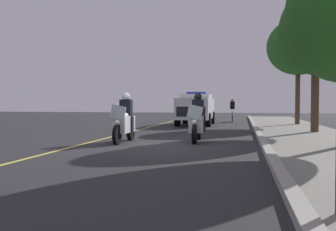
{
  "coord_description": "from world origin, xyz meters",
  "views": [
    {
      "loc": [
        11.26,
        2.64,
        1.35
      ],
      "look_at": [
        -1.62,
        0.0,
        0.9
      ],
      "focal_mm": 38.6,
      "sensor_mm": 36.0,
      "label": 1
    }
  ],
  "objects_px": {
    "tree_far_back": "(316,32)",
    "tree_behind_suv": "(298,47)",
    "police_suv": "(196,108)",
    "police_motorcycle_lead_right": "(197,122)",
    "police_motorcycle_lead_left": "(124,122)",
    "cyclist_background": "(232,110)"
  },
  "relations": [
    {
      "from": "police_suv",
      "to": "tree_far_back",
      "type": "distance_m",
      "value": 8.77
    },
    {
      "from": "police_suv",
      "to": "cyclist_background",
      "type": "height_order",
      "value": "police_suv"
    },
    {
      "from": "police_suv",
      "to": "tree_behind_suv",
      "type": "distance_m",
      "value": 7.06
    },
    {
      "from": "police_motorcycle_lead_left",
      "to": "tree_far_back",
      "type": "relative_size",
      "value": 0.34
    },
    {
      "from": "police_suv",
      "to": "tree_far_back",
      "type": "bearing_deg",
      "value": 46.93
    },
    {
      "from": "police_motorcycle_lead_left",
      "to": "tree_far_back",
      "type": "bearing_deg",
      "value": 124.33
    },
    {
      "from": "tree_behind_suv",
      "to": "police_motorcycle_lead_left",
      "type": "bearing_deg",
      "value": -33.79
    },
    {
      "from": "cyclist_background",
      "to": "tree_far_back",
      "type": "distance_m",
      "value": 10.74
    },
    {
      "from": "tree_far_back",
      "to": "tree_behind_suv",
      "type": "bearing_deg",
      "value": 178.71
    },
    {
      "from": "police_motorcycle_lead_right",
      "to": "police_suv",
      "type": "xyz_separation_m",
      "value": [
        -9.62,
        -1.25,
        0.37
      ]
    },
    {
      "from": "police_motorcycle_lead_right",
      "to": "cyclist_background",
      "type": "distance_m",
      "value": 13.51
    },
    {
      "from": "cyclist_background",
      "to": "tree_behind_suv",
      "type": "bearing_deg",
      "value": 48.82
    },
    {
      "from": "tree_far_back",
      "to": "tree_behind_suv",
      "type": "relative_size",
      "value": 1.0
    },
    {
      "from": "police_motorcycle_lead_left",
      "to": "tree_far_back",
      "type": "height_order",
      "value": "tree_far_back"
    },
    {
      "from": "police_suv",
      "to": "police_motorcycle_lead_right",
      "type": "bearing_deg",
      "value": 7.4
    },
    {
      "from": "police_motorcycle_lead_right",
      "to": "tree_far_back",
      "type": "bearing_deg",
      "value": 131.3
    },
    {
      "from": "police_motorcycle_lead_left",
      "to": "tree_behind_suv",
      "type": "height_order",
      "value": "tree_behind_suv"
    },
    {
      "from": "police_motorcycle_lead_right",
      "to": "tree_behind_suv",
      "type": "relative_size",
      "value": 0.34
    },
    {
      "from": "police_suv",
      "to": "tree_behind_suv",
      "type": "xyz_separation_m",
      "value": [
        -0.43,
        6.04,
        3.63
      ]
    },
    {
      "from": "police_motorcycle_lead_left",
      "to": "tree_behind_suv",
      "type": "relative_size",
      "value": 0.34
    },
    {
      "from": "police_motorcycle_lead_right",
      "to": "cyclist_background",
      "type": "height_order",
      "value": "police_motorcycle_lead_right"
    },
    {
      "from": "police_motorcycle_lead_left",
      "to": "police_motorcycle_lead_right",
      "type": "height_order",
      "value": "same"
    }
  ]
}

